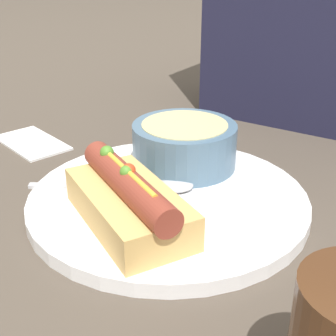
# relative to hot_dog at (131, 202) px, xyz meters

# --- Properties ---
(ground_plane) EXTENTS (4.00, 4.00, 0.00)m
(ground_plane) POSITION_rel_hot_dog_xyz_m (-0.00, 0.07, -0.04)
(ground_plane) COLOR #4C4238
(dinner_plate) EXTENTS (0.29, 0.29, 0.01)m
(dinner_plate) POSITION_rel_hot_dog_xyz_m (-0.00, 0.07, -0.03)
(dinner_plate) COLOR white
(dinner_plate) RESTS_ON ground_plane
(hot_dog) EXTENTS (0.16, 0.13, 0.06)m
(hot_dog) POSITION_rel_hot_dog_xyz_m (0.00, 0.00, 0.00)
(hot_dog) COLOR #DBAD60
(hot_dog) RESTS_ON dinner_plate
(soup_bowl) EXTENTS (0.12, 0.12, 0.05)m
(soup_bowl) POSITION_rel_hot_dog_xyz_m (-0.03, 0.14, 0.01)
(soup_bowl) COLOR slate
(soup_bowl) RESTS_ON dinner_plate
(spoon) EXTENTS (0.16, 0.11, 0.01)m
(spoon) POSITION_rel_hot_dog_xyz_m (-0.03, 0.07, -0.02)
(spoon) COLOR #B7B7BC
(spoon) RESTS_ON dinner_plate
(napkin) EXTENTS (0.13, 0.09, 0.01)m
(napkin) POSITION_rel_hot_dog_xyz_m (-0.25, 0.11, -0.03)
(napkin) COLOR white
(napkin) RESTS_ON ground_plane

